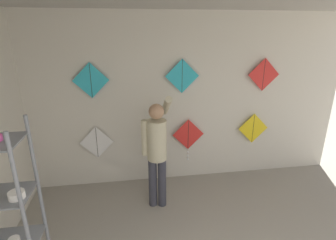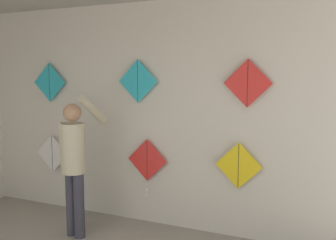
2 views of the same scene
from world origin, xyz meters
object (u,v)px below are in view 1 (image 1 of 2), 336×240
at_px(shopkeeper, 157,147).
at_px(kite_4, 182,76).
at_px(kite_2, 253,128).
at_px(kite_5, 264,75).
at_px(kite_1, 188,137).
at_px(kite_3, 91,80).
at_px(kite_0, 97,142).

height_order(shopkeeper, kite_4, kite_4).
bearing_deg(kite_2, kite_5, 0.00).
relative_size(kite_1, kite_5, 1.38).
relative_size(shopkeeper, kite_1, 2.25).
height_order(kite_4, kite_5, kite_4).
relative_size(shopkeeper, kite_3, 3.12).
xyz_separation_m(shopkeeper, kite_0, (-0.90, 0.67, -0.16)).
relative_size(shopkeeper, kite_5, 3.12).
distance_m(shopkeeper, kite_3, 1.41).
distance_m(kite_0, kite_5, 2.95).
bearing_deg(kite_5, kite_4, 180.00).
distance_m(kite_3, kite_4, 1.39).
xyz_separation_m(kite_1, kite_5, (1.25, 0.00, 1.02)).
bearing_deg(kite_4, kite_2, 0.00).
bearing_deg(kite_4, kite_3, 180.00).
distance_m(kite_1, kite_2, 1.17).
bearing_deg(kite_0, kite_1, -0.04).
relative_size(kite_0, kite_5, 1.00).
height_order(kite_2, kite_5, kite_5).
distance_m(shopkeeper, kite_1, 0.92).
bearing_deg(kite_5, kite_1, -179.95).
xyz_separation_m(kite_0, kite_3, (-0.00, 0.00, 1.01)).
bearing_deg(shopkeeper, kite_2, 31.58).
xyz_separation_m(kite_0, kite_5, (2.76, 0.00, 1.03)).
bearing_deg(kite_2, kite_3, 180.00).
bearing_deg(kite_0, kite_2, 0.00).
height_order(shopkeeper, kite_5, kite_5).
relative_size(shopkeeper, kite_4, 3.12).
bearing_deg(kite_1, kite_0, 179.96).
relative_size(kite_3, kite_5, 1.00).
height_order(kite_2, kite_3, kite_3).
xyz_separation_m(kite_1, kite_2, (1.17, 0.00, 0.08)).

